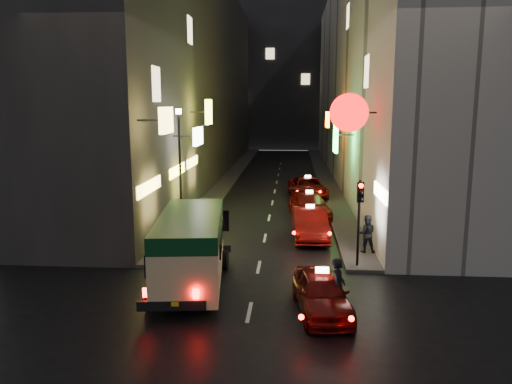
% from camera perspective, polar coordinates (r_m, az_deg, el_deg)
% --- Properties ---
extents(ground, '(120.00, 120.00, 0.00)m').
position_cam_1_polar(ground, '(12.95, -2.42, -20.67)').
color(ground, black).
rests_on(ground, ground).
extents(building_left, '(7.42, 52.00, 18.00)m').
position_cam_1_polar(building_left, '(46.07, -7.67, 12.95)').
color(building_left, '#3A3735').
rests_on(building_left, ground).
extents(building_right, '(8.05, 52.00, 18.00)m').
position_cam_1_polar(building_right, '(45.60, 12.95, 12.82)').
color(building_right, '#BBB5AB').
rests_on(building_right, ground).
extents(building_far, '(30.00, 10.00, 22.00)m').
position_cam_1_polar(building_far, '(77.19, 3.31, 13.31)').
color(building_far, '#302F34').
rests_on(building_far, ground).
extents(sidewalk_left, '(1.50, 52.00, 0.15)m').
position_cam_1_polar(sidewalk_left, '(45.87, -2.81, 1.86)').
color(sidewalk_left, '#464441').
rests_on(sidewalk_left, ground).
extents(sidewalk_right, '(1.50, 52.00, 0.15)m').
position_cam_1_polar(sidewalk_right, '(45.62, 7.85, 1.73)').
color(sidewalk_right, '#464441').
rests_on(sidewalk_right, ground).
extents(minibus, '(2.87, 6.44, 2.68)m').
position_cam_1_polar(minibus, '(18.27, -7.44, -5.67)').
color(minibus, '#F8DE9B').
rests_on(minibus, ground).
extents(taxi_near, '(2.64, 5.09, 1.72)m').
position_cam_1_polar(taxi_near, '(16.34, 7.52, -10.97)').
color(taxi_near, '#650C09').
rests_on(taxi_near, ground).
extents(taxi_second, '(2.55, 5.72, 1.96)m').
position_cam_1_polar(taxi_second, '(24.93, 6.18, -3.26)').
color(taxi_second, '#650C09').
rests_on(taxi_second, ground).
extents(taxi_third, '(2.96, 5.48, 1.83)m').
position_cam_1_polar(taxi_third, '(29.63, 6.10, -1.25)').
color(taxi_third, '#650C09').
rests_on(taxi_third, ground).
extents(taxi_far, '(2.81, 5.52, 1.85)m').
position_cam_1_polar(taxi_far, '(35.61, 5.93, 0.68)').
color(taxi_far, '#650C09').
rests_on(taxi_far, ground).
extents(pedestrian_crossing, '(0.58, 0.77, 2.11)m').
position_cam_1_polar(pedestrian_crossing, '(16.12, 9.37, -10.26)').
color(pedestrian_crossing, black).
rests_on(pedestrian_crossing, ground).
extents(pedestrian_sidewalk, '(0.72, 0.45, 1.90)m').
position_cam_1_polar(pedestrian_sidewalk, '(22.46, 12.52, -4.40)').
color(pedestrian_sidewalk, black).
rests_on(pedestrian_sidewalk, sidewalk_right).
extents(traffic_light, '(0.26, 0.43, 3.50)m').
position_cam_1_polar(traffic_light, '(20.10, 11.78, -1.43)').
color(traffic_light, black).
rests_on(traffic_light, sidewalk_right).
extents(lamp_post, '(0.28, 0.28, 6.22)m').
position_cam_1_polar(lamp_post, '(24.85, -8.68, 3.27)').
color(lamp_post, black).
rests_on(lamp_post, sidewalk_left).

